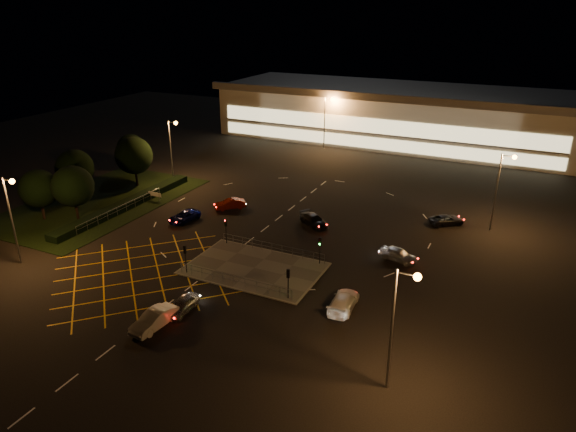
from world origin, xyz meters
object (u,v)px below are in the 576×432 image
at_px(signal_ne, 320,245).
at_px(car_approach_white, 343,301).
at_px(signal_sw, 185,253).
at_px(signal_se, 288,278).
at_px(car_near_silver, 182,305).
at_px(car_right_silver, 398,254).
at_px(car_circ_red, 230,204).
at_px(car_queue_white, 154,319).
at_px(car_east_grey, 447,220).
at_px(signal_nw, 226,226).
at_px(car_left_blue, 184,216).
at_px(car_far_dkgrey, 314,220).

relative_size(signal_ne, car_approach_white, 0.60).
xyz_separation_m(signal_sw, signal_se, (12.00, 0.00, 0.00)).
bearing_deg(signal_ne, car_near_silver, -119.30).
xyz_separation_m(signal_ne, car_right_silver, (7.56, 4.70, -1.62)).
relative_size(car_right_silver, car_circ_red, 1.02).
xyz_separation_m(car_queue_white, car_approach_white, (14.05, 10.08, -0.03)).
bearing_deg(car_right_silver, car_near_silver, 155.66).
distance_m(signal_se, car_east_grey, 27.69).
bearing_deg(signal_nw, car_left_blue, 157.46).
distance_m(signal_sw, car_queue_white, 10.02).
relative_size(car_left_blue, car_right_silver, 1.06).
distance_m(car_near_silver, car_approach_white, 15.08).
bearing_deg(car_left_blue, car_circ_red, 71.28).
relative_size(car_queue_white, car_far_dkgrey, 1.00).
height_order(signal_sw, signal_se, same).
distance_m(signal_se, car_far_dkgrey, 18.49).
relative_size(car_far_dkgrey, car_circ_red, 1.12).
xyz_separation_m(car_queue_white, car_east_grey, (19.36, 34.81, -0.16)).
distance_m(signal_sw, car_circ_red, 18.96).
relative_size(signal_ne, car_circ_red, 0.73).
relative_size(car_near_silver, car_approach_white, 0.79).
height_order(car_far_dkgrey, car_east_grey, car_far_dkgrey).
relative_size(signal_sw, car_queue_white, 0.66).
xyz_separation_m(car_near_silver, car_east_grey, (18.67, 31.72, -0.07)).
relative_size(car_queue_white, car_east_grey, 1.05).
distance_m(car_queue_white, car_far_dkgrey, 27.36).
bearing_deg(signal_se, car_approach_white, -171.93).
distance_m(signal_nw, car_queue_white, 17.69).
relative_size(signal_nw, car_near_silver, 0.77).
height_order(signal_nw, car_circ_red, signal_nw).
bearing_deg(car_queue_white, car_approach_white, 41.16).
xyz_separation_m(signal_se, car_east_grey, (10.69, 25.49, -1.73)).
bearing_deg(signal_nw, car_east_grey, 37.65).
distance_m(car_left_blue, car_right_silver, 28.39).
bearing_deg(car_right_silver, signal_nw, 118.57).
bearing_deg(car_circ_red, car_approach_white, 8.80).
bearing_deg(signal_se, car_east_grey, -112.75).
bearing_deg(signal_sw, car_queue_white, 109.66).
distance_m(signal_nw, car_east_grey, 28.71).
bearing_deg(car_queue_white, signal_ne, 68.89).
distance_m(signal_sw, car_east_grey, 34.17).
xyz_separation_m(signal_nw, car_queue_white, (3.33, -17.31, -1.58)).
bearing_deg(car_circ_red, car_far_dkgrey, 44.49).
bearing_deg(car_near_silver, car_right_silver, 48.34).
xyz_separation_m(signal_sw, signal_nw, (0.00, 7.99, 0.00)).
bearing_deg(car_right_silver, car_far_dkgrey, 82.76).
height_order(car_right_silver, car_circ_red, car_right_silver).
distance_m(signal_se, car_left_blue, 23.92).
relative_size(signal_se, car_right_silver, 0.72).
xyz_separation_m(signal_ne, car_far_dkgrey, (-4.84, 9.78, -1.67)).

